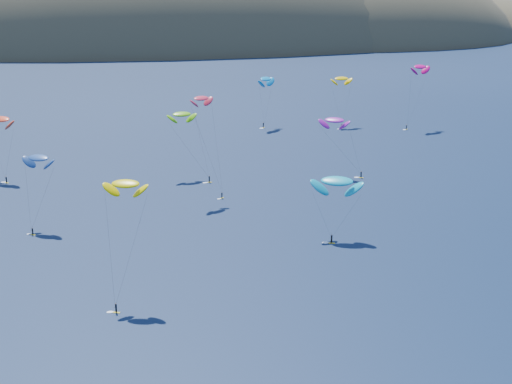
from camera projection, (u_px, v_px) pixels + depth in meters
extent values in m
ellipsoid|color=#3D3526|center=(158.00, 55.00, 621.36)|extent=(600.00, 300.00, 210.00)
ellipsoid|color=#3D3526|center=(341.00, 50.00, 631.62)|extent=(320.00, 220.00, 156.00)
ellipsoid|color=#3D3526|center=(447.00, 39.00, 690.26)|extent=(240.00, 180.00, 84.00)
cube|color=yellow|center=(7.00, 183.00, 202.50)|extent=(1.41, 1.25, 0.08)
cylinder|color=black|center=(6.00, 180.00, 202.22)|extent=(0.34, 0.34, 1.57)
sphere|color=#8C6047|center=(6.00, 177.00, 201.95)|extent=(0.26, 0.26, 0.26)
ellipsoid|color=#F03B1C|center=(1.00, 119.00, 203.94)|extent=(10.03, 9.23, 5.22)
cube|color=yellow|center=(116.00, 313.00, 125.55)|extent=(1.42, 0.83, 0.08)
cylinder|color=black|center=(116.00, 308.00, 125.30)|extent=(0.32, 0.32, 1.46)
sphere|color=#8C6047|center=(116.00, 304.00, 125.05)|extent=(0.25, 0.25, 0.25)
ellipsoid|color=#ECD700|center=(125.00, 184.00, 127.94)|extent=(8.71, 6.12, 4.43)
cube|color=yellow|center=(209.00, 182.00, 202.90)|extent=(1.57, 0.67, 0.08)
cylinder|color=black|center=(209.00, 179.00, 202.62)|extent=(0.36, 0.36, 1.63)
sphere|color=#8C6047|center=(209.00, 176.00, 202.34)|extent=(0.27, 0.27, 0.27)
ellipsoid|color=#62BA0D|center=(182.00, 114.00, 206.39)|extent=(8.81, 5.09, 4.64)
cube|color=yellow|center=(263.00, 128.00, 273.77)|extent=(1.40, 1.49, 0.09)
cylinder|color=black|center=(263.00, 125.00, 273.47)|extent=(0.37, 0.37, 1.70)
sphere|color=#8C6047|center=(263.00, 123.00, 273.18)|extent=(0.29, 0.29, 0.29)
ellipsoid|color=#0077BB|center=(266.00, 79.00, 272.43)|extent=(10.06, 10.47, 5.54)
cube|color=yellow|center=(331.00, 243.00, 157.59)|extent=(1.59, 0.99, 0.08)
cylinder|color=black|center=(332.00, 239.00, 157.31)|extent=(0.36, 0.36, 1.64)
sphere|color=#8C6047|center=(332.00, 235.00, 157.02)|extent=(0.28, 0.28, 0.28)
ellipsoid|color=#0894AF|center=(337.00, 181.00, 159.42)|extent=(12.31, 9.02, 6.24)
cube|color=yellow|center=(361.00, 178.00, 207.42)|extent=(1.54, 1.13, 0.08)
cylinder|color=black|center=(361.00, 175.00, 207.14)|extent=(0.36, 0.36, 1.62)
sphere|color=#8C6047|center=(361.00, 171.00, 206.86)|extent=(0.27, 0.27, 0.27)
ellipsoid|color=#95139D|center=(334.00, 120.00, 207.88)|extent=(9.72, 7.91, 4.93)
cube|color=yellow|center=(406.00, 129.00, 270.89)|extent=(1.41, 0.97, 0.08)
cylinder|color=black|center=(406.00, 127.00, 270.63)|extent=(0.32, 0.32, 1.47)
sphere|color=#8C6047|center=(407.00, 125.00, 270.38)|extent=(0.25, 0.25, 0.25)
ellipsoid|color=#BF0064|center=(420.00, 67.00, 270.12)|extent=(10.60, 8.30, 5.37)
cube|color=yellow|center=(222.00, 198.00, 188.83)|extent=(1.24, 1.02, 0.07)
cylinder|color=black|center=(222.00, 195.00, 188.60)|extent=(0.29, 0.29, 1.34)
sphere|color=#8C6047|center=(222.00, 192.00, 188.37)|extent=(0.23, 0.23, 0.23)
ellipsoid|color=red|center=(201.00, 98.00, 185.10)|extent=(7.73, 6.77, 3.97)
cube|color=yellow|center=(33.00, 235.00, 162.62)|extent=(1.28, 1.04, 0.07)
cylinder|color=black|center=(33.00, 231.00, 162.38)|extent=(0.30, 0.30, 1.38)
sphere|color=#8C6047|center=(32.00, 228.00, 162.14)|extent=(0.23, 0.23, 0.23)
ellipsoid|color=navy|center=(38.00, 158.00, 165.59)|extent=(9.10, 7.94, 4.67)
cube|color=yellow|center=(341.00, 129.00, 271.67)|extent=(1.42, 0.55, 0.08)
cylinder|color=black|center=(341.00, 127.00, 271.41)|extent=(0.33, 0.33, 1.48)
sphere|color=#8C6047|center=(342.00, 124.00, 271.16)|extent=(0.25, 0.25, 0.25)
ellipsoid|color=#FAC700|center=(341.00, 78.00, 275.34)|extent=(8.92, 4.90, 4.76)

